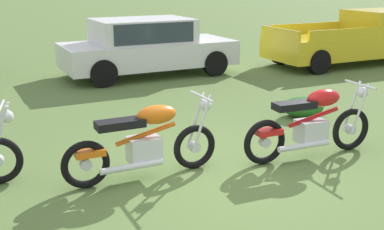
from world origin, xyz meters
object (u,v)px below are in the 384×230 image
object	(u,v)px
motorcycle_orange	(145,142)
pickup_truck_yellow	(362,37)
motorcycle_red	(312,124)
car_white	(146,44)
shrub_low	(303,107)

from	to	relation	value
motorcycle_orange	pickup_truck_yellow	world-z (taller)	pickup_truck_yellow
motorcycle_red	pickup_truck_yellow	bearing A→B (deg)	44.42
motorcycle_red	car_white	bearing A→B (deg)	93.03
motorcycle_orange	motorcycle_red	xyz separation A→B (m)	(2.39, 0.18, 0.01)
motorcycle_red	car_white	size ratio (longest dim) A/B	0.45
car_white	pickup_truck_yellow	distance (m)	6.35
pickup_truck_yellow	shrub_low	size ratio (longest dim) A/B	7.30
motorcycle_red	car_white	world-z (taller)	car_white
motorcycle_orange	shrub_low	bearing A→B (deg)	21.26
motorcycle_orange	motorcycle_red	distance (m)	2.40
shrub_low	motorcycle_red	bearing A→B (deg)	-113.27
motorcycle_orange	car_white	distance (m)	6.66
car_white	pickup_truck_yellow	size ratio (longest dim) A/B	0.83
motorcycle_orange	shrub_low	xyz separation A→B (m)	(3.22, 2.09, -0.30)
motorcycle_orange	shrub_low	distance (m)	3.85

